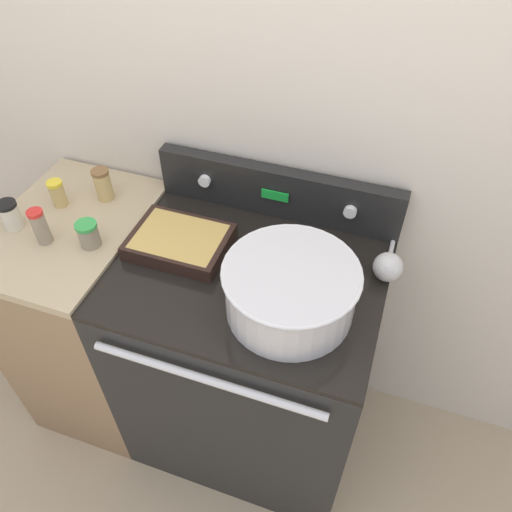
{
  "coord_description": "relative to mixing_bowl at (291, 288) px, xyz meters",
  "views": [
    {
      "loc": [
        0.35,
        -0.64,
        2.04
      ],
      "look_at": [
        0.02,
        0.33,
        1.01
      ],
      "focal_mm": 35.0,
      "sensor_mm": 36.0,
      "label": 1
    }
  ],
  "objects": [
    {
      "name": "side_counter",
      "position": [
        -0.79,
        0.09,
        -0.56
      ],
      "size": [
        0.46,
        0.63,
        0.96
      ],
      "color": "#896B4C",
      "rests_on": "ground_plane"
    },
    {
      "name": "casserole_dish",
      "position": [
        -0.39,
        0.13,
        -0.06
      ],
      "size": [
        0.3,
        0.22,
        0.05
      ],
      "color": "black",
      "rests_on": "stove_range"
    },
    {
      "name": "spice_jar_black_cap",
      "position": [
        -0.93,
        0.03,
        -0.03
      ],
      "size": [
        0.06,
        0.06,
        0.1
      ],
      "color": "beige",
      "rests_on": "side_counter"
    },
    {
      "name": "spice_jar_red_cap",
      "position": [
        -0.8,
        0.0,
        -0.01
      ],
      "size": [
        0.05,
        0.05,
        0.12
      ],
      "color": "gray",
      "rests_on": "side_counter"
    },
    {
      "name": "ground_plane",
      "position": [
        -0.16,
        -0.22,
        -1.03
      ],
      "size": [
        12.0,
        12.0,
        0.0
      ],
      "primitive_type": "plane",
      "color": "tan"
    },
    {
      "name": "control_panel",
      "position": [
        -0.16,
        0.39,
        0.0
      ],
      "size": [
        0.81,
        0.07,
        0.18
      ],
      "color": "black",
      "rests_on": "stove_range"
    },
    {
      "name": "ladle",
      "position": [
        0.24,
        0.22,
        -0.05
      ],
      "size": [
        0.09,
        0.27,
        0.09
      ],
      "color": "#B7B7B7",
      "rests_on": "stove_range"
    },
    {
      "name": "kitchen_wall",
      "position": [
        -0.16,
        0.45,
        0.22
      ],
      "size": [
        8.0,
        0.05,
        2.5
      ],
      "color": "beige",
      "rests_on": "ground_plane"
    },
    {
      "name": "stove_range",
      "position": [
        -0.16,
        0.09,
        -0.56
      ],
      "size": [
        0.81,
        0.66,
        0.95
      ],
      "color": "black",
      "rests_on": "ground_plane"
    },
    {
      "name": "mixing_bowl",
      "position": [
        0.0,
        0.0,
        0.0
      ],
      "size": [
        0.37,
        0.37,
        0.16
      ],
      "color": "silver",
      "rests_on": "stove_range"
    },
    {
      "name": "spice_jar_green_cap",
      "position": [
        -0.65,
        0.04,
        -0.03
      ],
      "size": [
        0.07,
        0.07,
        0.08
      ],
      "color": "gray",
      "rests_on": "side_counter"
    },
    {
      "name": "spice_jar_brown_cap",
      "position": [
        -0.73,
        0.26,
        -0.02
      ],
      "size": [
        0.06,
        0.06,
        0.11
      ],
      "color": "tan",
      "rests_on": "side_counter"
    },
    {
      "name": "spice_jar_yellow_cap",
      "position": [
        -0.86,
        0.17,
        -0.03
      ],
      "size": [
        0.05,
        0.05,
        0.09
      ],
      "color": "tan",
      "rests_on": "side_counter"
    }
  ]
}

